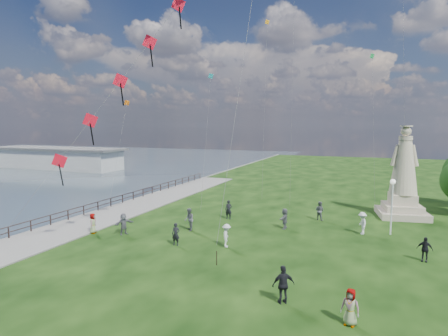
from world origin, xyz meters
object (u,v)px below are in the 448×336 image
at_px(person_7, 320,211).
at_px(person_8, 362,223).
at_px(person_0, 176,234).
at_px(person_3, 283,285).
at_px(person_1, 189,220).
at_px(person_9, 425,249).
at_px(person_2, 227,236).
at_px(person_6, 229,210).
at_px(lamppost, 392,195).
at_px(person_11, 285,219).
at_px(person_4, 350,307).
at_px(person_10, 93,223).
at_px(pier_pavilion, 58,158).
at_px(person_5, 124,224).
at_px(statue, 403,183).

xyz_separation_m(person_7, person_8, (3.77, -3.33, 0.02)).
height_order(person_0, person_3, person_3).
height_order(person_1, person_9, person_1).
distance_m(person_2, person_6, 8.02).
bearing_deg(lamppost, person_11, -170.16).
height_order(person_4, person_10, person_4).
height_order(pier_pavilion, person_0, pier_pavilion).
xyz_separation_m(person_2, person_4, (8.83, -7.82, -0.01)).
height_order(pier_pavilion, person_5, pier_pavilion).
bearing_deg(statue, person_6, -164.60).
height_order(person_5, person_6, person_6).
bearing_deg(person_9, person_5, -162.15).
xyz_separation_m(person_6, person_10, (-8.51, -8.35, -0.06)).
height_order(person_1, person_3, person_3).
relative_size(pier_pavilion, person_7, 17.25).
distance_m(person_7, person_9, 11.27).
bearing_deg(person_0, person_11, 42.76).
relative_size(lamppost, person_11, 2.58).
xyz_separation_m(person_5, person_8, (17.67, 7.10, 0.04)).
xyz_separation_m(statue, person_1, (-16.65, -11.78, -2.32)).
bearing_deg(lamppost, person_0, -149.34).
bearing_deg(person_10, person_6, -65.84).
xyz_separation_m(pier_pavilion, person_4, (60.63, -43.32, -1.02)).
distance_m(pier_pavilion, person_5, 55.89).
bearing_deg(person_10, person_2, -106.17).
relative_size(pier_pavilion, lamppost, 6.70).
bearing_deg(person_9, person_4, -99.87).
relative_size(person_6, person_10, 1.08).
distance_m(person_1, person_4, 16.90).
relative_size(person_4, person_5, 0.96).
bearing_deg(person_3, person_7, -121.13).
bearing_deg(person_11, statue, 133.27).
height_order(statue, person_6, statue).
relative_size(person_2, person_3, 0.87).
distance_m(person_4, person_11, 15.27).
xyz_separation_m(lamppost, person_9, (1.77, -5.63, -2.43)).
distance_m(person_0, person_11, 9.63).
relative_size(person_3, person_9, 1.19).
height_order(person_2, person_6, person_6).
distance_m(pier_pavilion, person_11, 61.97).
distance_m(lamppost, person_8, 3.22).
bearing_deg(person_5, person_6, -9.71).
bearing_deg(person_11, person_10, -61.32).
bearing_deg(person_11, person_2, -22.22).
bearing_deg(person_0, lamppost, 24.83).
relative_size(lamppost, person_4, 2.72).
bearing_deg(person_10, person_5, -95.19).
xyz_separation_m(statue, person_4, (-3.43, -22.31, -2.44)).
distance_m(person_2, person_7, 11.50).
height_order(statue, person_7, statue).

